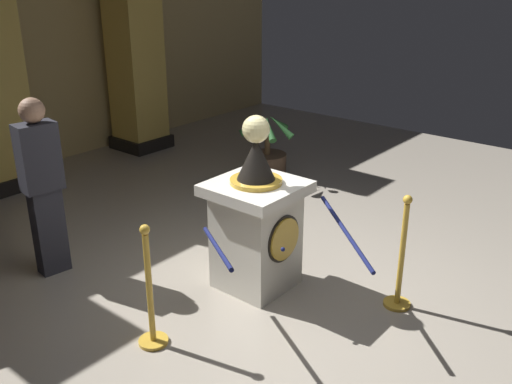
% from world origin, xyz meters
% --- Properties ---
extents(ground_plane, '(12.21, 12.21, 0.00)m').
position_xyz_m(ground_plane, '(0.00, 0.00, 0.00)').
color(ground_plane, '#9E9384').
extents(pedestal_clock, '(0.78, 0.78, 1.64)m').
position_xyz_m(pedestal_clock, '(0.15, 0.35, 0.64)').
color(pedestal_clock, silver).
rests_on(pedestal_clock, ground_plane).
extents(stanchion_near, '(0.24, 0.24, 1.05)m').
position_xyz_m(stanchion_near, '(-1.08, 0.41, 0.37)').
color(stanchion_near, gold).
rests_on(stanchion_near, ground_plane).
extents(stanchion_far, '(0.24, 0.24, 1.06)m').
position_xyz_m(stanchion_far, '(0.67, -0.85, 0.37)').
color(stanchion_far, gold).
rests_on(stanchion_far, ground_plane).
extents(velvet_rope, '(1.53, 1.53, 0.22)m').
position_xyz_m(velvet_rope, '(-0.21, -0.22, 0.79)').
color(velvet_rope, '#141947').
extents(column_right, '(0.79, 0.79, 3.98)m').
position_xyz_m(column_right, '(2.33, 4.61, 1.98)').
color(column_right, black).
rests_on(column_right, ground_plane).
extents(potted_palm_right, '(0.78, 0.78, 0.98)m').
position_xyz_m(potted_palm_right, '(2.43, 2.02, 0.29)').
color(potted_palm_right, '#4C3828').
rests_on(potted_palm_right, ground_plane).
extents(bystander_guest, '(0.39, 0.27, 1.73)m').
position_xyz_m(bystander_guest, '(-0.92, 2.07, 0.93)').
color(bystander_guest, '#26262D').
rests_on(bystander_guest, ground_plane).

